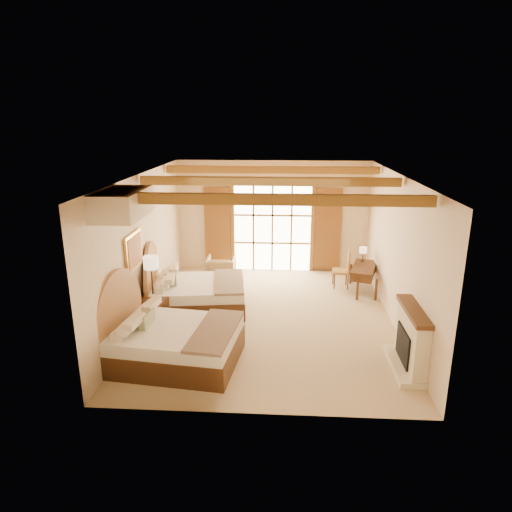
# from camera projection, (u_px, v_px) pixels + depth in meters

# --- Properties ---
(floor) EXTENTS (7.00, 7.00, 0.00)m
(floor) POSITION_uv_depth(u_px,v_px,m) (268.00, 318.00, 10.31)
(floor) COLOR #CBB58A
(floor) RESTS_ON ground
(wall_back) EXTENTS (5.50, 0.00, 5.50)m
(wall_back) POSITION_uv_depth(u_px,v_px,m) (273.00, 217.00, 13.19)
(wall_back) COLOR beige
(wall_back) RESTS_ON ground
(wall_left) EXTENTS (0.00, 7.00, 7.00)m
(wall_left) POSITION_uv_depth(u_px,v_px,m) (143.00, 248.00, 10.00)
(wall_left) COLOR beige
(wall_left) RESTS_ON ground
(wall_right) EXTENTS (0.00, 7.00, 7.00)m
(wall_right) POSITION_uv_depth(u_px,v_px,m) (398.00, 252.00, 9.68)
(wall_right) COLOR beige
(wall_right) RESTS_ON ground
(ceiling) EXTENTS (7.00, 7.00, 0.00)m
(ceiling) POSITION_uv_depth(u_px,v_px,m) (269.00, 175.00, 9.38)
(ceiling) COLOR #AD713A
(ceiling) RESTS_ON ground
(ceiling_beams) EXTENTS (5.39, 4.60, 0.18)m
(ceiling_beams) POSITION_uv_depth(u_px,v_px,m) (269.00, 181.00, 9.41)
(ceiling_beams) COLOR olive
(ceiling_beams) RESTS_ON ceiling
(french_doors) EXTENTS (3.95, 0.08, 2.60)m
(french_doors) POSITION_uv_depth(u_px,v_px,m) (272.00, 229.00, 13.23)
(french_doors) COLOR white
(french_doors) RESTS_ON ground
(fireplace) EXTENTS (0.46, 1.40, 1.16)m
(fireplace) POSITION_uv_depth(u_px,v_px,m) (410.00, 342.00, 8.10)
(fireplace) COLOR beige
(fireplace) RESTS_ON ground
(painting) EXTENTS (0.06, 0.95, 0.75)m
(painting) POSITION_uv_depth(u_px,v_px,m) (134.00, 251.00, 9.24)
(painting) COLOR gold
(painting) RESTS_ON wall_left
(canopy_valance) EXTENTS (0.70, 1.40, 0.45)m
(canopy_valance) POSITION_uv_depth(u_px,v_px,m) (123.00, 204.00, 7.68)
(canopy_valance) COLOR #FBF0C7
(canopy_valance) RESTS_ON ceiling
(bed_near) EXTENTS (2.46, 1.97, 1.49)m
(bed_near) POSITION_uv_depth(u_px,v_px,m) (166.00, 339.00, 8.35)
(bed_near) COLOR #4E3114
(bed_near) RESTS_ON floor
(bed_far) EXTENTS (2.40, 1.92, 1.45)m
(bed_far) POSITION_uv_depth(u_px,v_px,m) (190.00, 291.00, 10.68)
(bed_far) COLOR #4E3114
(bed_far) RESTS_ON floor
(nightstand) EXTENTS (0.66, 0.66, 0.66)m
(nightstand) POSITION_uv_depth(u_px,v_px,m) (154.00, 312.00, 9.79)
(nightstand) COLOR #4E3114
(nightstand) RESTS_ON floor
(floor_lamp) EXTENTS (0.32, 0.32, 1.51)m
(floor_lamp) POSITION_uv_depth(u_px,v_px,m) (151.00, 267.00, 9.75)
(floor_lamp) COLOR #342616
(floor_lamp) RESTS_ON floor
(armchair) EXTENTS (0.77, 0.79, 0.71)m
(armchair) POSITION_uv_depth(u_px,v_px,m) (221.00, 269.00, 12.52)
(armchair) COLOR tan
(armchair) RESTS_ON floor
(ottoman) EXTENTS (0.58, 0.58, 0.39)m
(ottoman) POSITION_uv_depth(u_px,v_px,m) (232.00, 279.00, 12.25)
(ottoman) COLOR #A87745
(ottoman) RESTS_ON floor
(desk) EXTENTS (0.88, 1.38, 0.69)m
(desk) POSITION_uv_depth(u_px,v_px,m) (363.00, 278.00, 11.79)
(desk) COLOR #4E3114
(desk) RESTS_ON floor
(desk_chair) EXTENTS (0.48, 0.48, 1.00)m
(desk_chair) POSITION_uv_depth(u_px,v_px,m) (342.00, 276.00, 12.12)
(desk_chair) COLOR olive
(desk_chair) RESTS_ON floor
(desk_lamp) EXTENTS (0.19, 0.19, 0.39)m
(desk_lamp) POSITION_uv_depth(u_px,v_px,m) (363.00, 251.00, 12.02)
(desk_lamp) COLOR #342616
(desk_lamp) RESTS_ON desk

